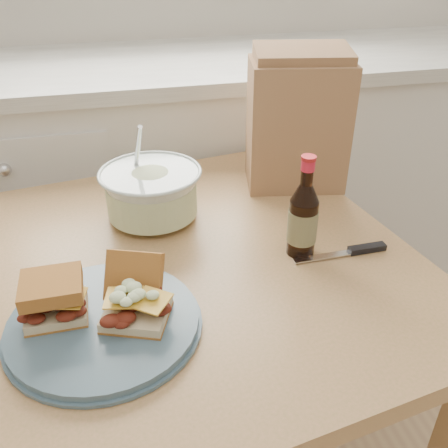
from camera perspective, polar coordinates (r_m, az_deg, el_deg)
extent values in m
cube|color=silver|center=(1.84, -5.25, 3.37)|extent=(2.40, 0.60, 0.90)
cube|color=silver|center=(1.68, -6.06, 17.69)|extent=(2.50, 0.64, 0.04)
cube|color=tan|center=(1.00, -4.35, -4.94)|extent=(1.01, 1.01, 0.04)
cube|color=tan|center=(1.52, -23.27, -10.97)|extent=(0.07, 0.07, 0.70)
cube|color=tan|center=(1.64, 4.86, -4.65)|extent=(0.07, 0.07, 0.70)
cylinder|color=#455F70|center=(0.85, -13.55, -11.03)|extent=(0.31, 0.31, 0.02)
cube|color=beige|center=(0.87, -18.58, -9.33)|extent=(0.10, 0.09, 0.02)
cube|color=gold|center=(0.85, -18.92, -7.80)|extent=(0.06, 0.06, 0.00)
cube|color=#A46A2B|center=(0.84, -19.14, -6.78)|extent=(0.10, 0.09, 0.03)
cube|color=beige|center=(0.83, -9.95, -10.03)|extent=(0.13, 0.12, 0.02)
cube|color=gold|center=(0.81, -10.15, -8.37)|extent=(0.08, 0.08, 0.00)
cube|color=#A46A2B|center=(0.86, -10.24, -5.93)|extent=(0.11, 0.10, 0.09)
cone|color=silver|center=(1.11, -8.24, 3.25)|extent=(0.21, 0.21, 0.11)
cylinder|color=silver|center=(1.11, -8.22, 3.02)|extent=(0.20, 0.20, 0.07)
torus|color=silver|center=(1.08, -8.47, 5.87)|extent=(0.22, 0.22, 0.01)
cylinder|color=silver|center=(1.10, -9.86, 8.10)|extent=(0.03, 0.09, 0.15)
cylinder|color=black|center=(0.99, 8.92, -0.38)|extent=(0.06, 0.06, 0.12)
cone|color=black|center=(0.95, 9.29, 3.54)|extent=(0.06, 0.06, 0.04)
cylinder|color=black|center=(0.93, 9.51, 5.86)|extent=(0.02, 0.02, 0.05)
cylinder|color=red|center=(0.93, 9.59, 6.64)|extent=(0.03, 0.03, 0.02)
cylinder|color=#B02026|center=(0.92, 9.67, 7.45)|extent=(0.03, 0.03, 0.01)
cylinder|color=#343F1F|center=(0.99, 8.94, -0.16)|extent=(0.06, 0.06, 0.07)
cube|color=silver|center=(1.01, 11.59, -3.61)|extent=(0.14, 0.02, 0.00)
cube|color=black|center=(1.05, 16.02, -2.70)|extent=(0.08, 0.02, 0.01)
cube|color=#A0744D|center=(1.24, 8.36, 11.12)|extent=(0.26, 0.19, 0.30)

